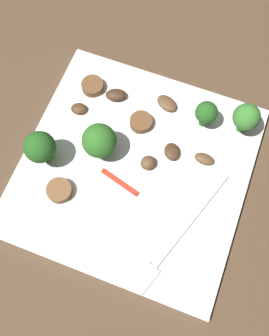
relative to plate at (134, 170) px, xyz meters
The scene contains 17 objects.
ground_plane 0.01m from the plate, ahead, with size 1.40×1.40×0.00m, color #4C3826.
plate is the anchor object (origin of this frame).
fork 0.10m from the plate, 49.23° to the left, with size 0.17×0.07×0.00m.
broccoli_floret_0 0.12m from the plate, 76.04° to the right, with size 0.04×0.04×0.06m.
broccoli_floret_1 0.12m from the plate, 145.76° to the left, with size 0.03×0.03×0.04m.
broccoli_floret_2 0.15m from the plate, 132.18° to the left, with size 0.03×0.03×0.05m.
broccoli_floret_3 0.06m from the plate, 98.36° to the right, with size 0.04×0.04×0.05m.
sausage_slice_0 0.10m from the plate, 50.41° to the right, with size 0.03×0.03×0.01m, color brown.
sausage_slice_1 0.13m from the plate, 133.22° to the right, with size 0.03×0.03×0.01m, color brown.
sausage_slice_2 0.06m from the plate, 167.15° to the right, with size 0.03×0.03×0.01m, color brown.
mushroom_0 0.10m from the plate, behind, with size 0.03×0.02×0.01m, color brown.
mushroom_1 0.11m from the plate, 117.34° to the right, with size 0.02×0.02×0.01m, color #4C331E.
mushroom_2 0.02m from the plate, 125.91° to the left, with size 0.02×0.02×0.01m, color brown.
mushroom_3 0.05m from the plate, 133.88° to the left, with size 0.02×0.02×0.01m, color #422B19.
mushroom_4 0.09m from the plate, 117.62° to the left, with size 0.03×0.02×0.01m, color brown.
mushroom_5 0.11m from the plate, 145.65° to the right, with size 0.03×0.02×0.01m, color #422B19.
pepper_strip_0 0.03m from the plate, 22.81° to the right, with size 0.05×0.01×0.00m, color red.
Camera 1 is at (0.15, 0.06, 0.47)m, focal length 40.59 mm.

